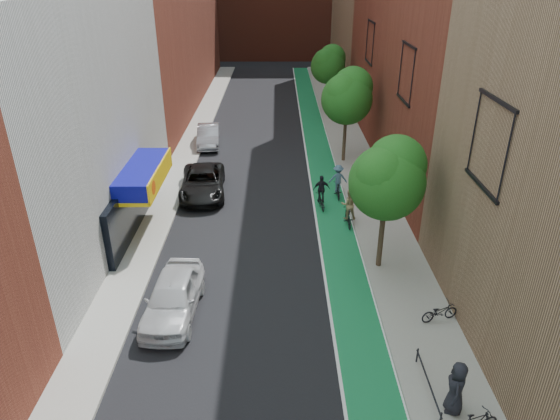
{
  "coord_description": "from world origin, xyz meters",
  "views": [
    {
      "loc": [
        0.84,
        -9.95,
        12.98
      ],
      "look_at": [
        0.96,
        13.14,
        1.5
      ],
      "focal_mm": 32.0,
      "sensor_mm": 36.0,
      "label": 1
    }
  ],
  "objects_px": {
    "cyclist_lane_mid": "(321,195)",
    "pedestrian": "(456,388)",
    "parked_car_black": "(203,183)",
    "parked_car_white": "(173,297)",
    "parked_car_silver": "(208,136)",
    "cyclist_lane_far": "(338,183)",
    "cyclist_lane_near": "(348,210)"
  },
  "relations": [
    {
      "from": "cyclist_lane_far",
      "to": "pedestrian",
      "type": "height_order",
      "value": "cyclist_lane_far"
    },
    {
      "from": "cyclist_lane_near",
      "to": "pedestrian",
      "type": "bearing_deg",
      "value": 95.71
    },
    {
      "from": "cyclist_lane_far",
      "to": "parked_car_silver",
      "type": "bearing_deg",
      "value": -48.81
    },
    {
      "from": "parked_car_white",
      "to": "cyclist_lane_mid",
      "type": "distance_m",
      "value": 12.0
    },
    {
      "from": "parked_car_black",
      "to": "pedestrian",
      "type": "bearing_deg",
      "value": -63.92
    },
    {
      "from": "parked_car_silver",
      "to": "cyclist_lane_mid",
      "type": "bearing_deg",
      "value": -60.07
    },
    {
      "from": "parked_car_white",
      "to": "parked_car_silver",
      "type": "distance_m",
      "value": 21.23
    },
    {
      "from": "parked_car_white",
      "to": "cyclist_lane_near",
      "type": "bearing_deg",
      "value": 46.05
    },
    {
      "from": "cyclist_lane_mid",
      "to": "pedestrian",
      "type": "bearing_deg",
      "value": 93.68
    },
    {
      "from": "cyclist_lane_mid",
      "to": "pedestrian",
      "type": "height_order",
      "value": "pedestrian"
    },
    {
      "from": "parked_car_white",
      "to": "pedestrian",
      "type": "bearing_deg",
      "value": -25.2
    },
    {
      "from": "parked_car_black",
      "to": "parked_car_silver",
      "type": "relative_size",
      "value": 1.2
    },
    {
      "from": "parked_car_white",
      "to": "parked_car_black",
      "type": "height_order",
      "value": "parked_car_white"
    },
    {
      "from": "parked_car_white",
      "to": "parked_car_silver",
      "type": "xyz_separation_m",
      "value": [
        -1.19,
        21.2,
        -0.06
      ]
    },
    {
      "from": "parked_car_silver",
      "to": "cyclist_lane_near",
      "type": "bearing_deg",
      "value": -60.69
    },
    {
      "from": "parked_car_black",
      "to": "cyclist_lane_mid",
      "type": "xyz_separation_m",
      "value": [
        7.18,
        -1.92,
        -0.01
      ]
    },
    {
      "from": "parked_car_white",
      "to": "cyclist_lane_mid",
      "type": "xyz_separation_m",
      "value": [
        6.81,
        9.89,
        -0.06
      ]
    },
    {
      "from": "cyclist_lane_near",
      "to": "pedestrian",
      "type": "distance_m",
      "value": 12.98
    },
    {
      "from": "parked_car_black",
      "to": "parked_car_white",
      "type": "bearing_deg",
      "value": -93.12
    },
    {
      "from": "parked_car_black",
      "to": "cyclist_lane_near",
      "type": "distance_m",
      "value": 9.42
    },
    {
      "from": "parked_car_white",
      "to": "pedestrian",
      "type": "height_order",
      "value": "pedestrian"
    },
    {
      "from": "parked_car_white",
      "to": "cyclist_lane_mid",
      "type": "bearing_deg",
      "value": 57.87
    },
    {
      "from": "parked_car_black",
      "to": "cyclist_lane_far",
      "type": "height_order",
      "value": "cyclist_lane_far"
    },
    {
      "from": "cyclist_lane_mid",
      "to": "cyclist_lane_far",
      "type": "distance_m",
      "value": 1.88
    },
    {
      "from": "parked_car_white",
      "to": "pedestrian",
      "type": "xyz_separation_m",
      "value": [
        9.82,
        -5.14,
        0.26
      ]
    },
    {
      "from": "parked_car_silver",
      "to": "cyclist_lane_mid",
      "type": "height_order",
      "value": "cyclist_lane_mid"
    },
    {
      "from": "cyclist_lane_mid",
      "to": "pedestrian",
      "type": "relative_size",
      "value": 1.06
    },
    {
      "from": "parked_car_white",
      "to": "parked_car_black",
      "type": "relative_size",
      "value": 0.86
    },
    {
      "from": "parked_car_silver",
      "to": "cyclist_lane_near",
      "type": "relative_size",
      "value": 2.24
    },
    {
      "from": "parked_car_black",
      "to": "parked_car_silver",
      "type": "distance_m",
      "value": 9.43
    },
    {
      "from": "parked_car_black",
      "to": "cyclist_lane_mid",
      "type": "relative_size",
      "value": 2.85
    },
    {
      "from": "cyclist_lane_far",
      "to": "parked_car_black",
      "type": "bearing_deg",
      "value": -4.62
    }
  ]
}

